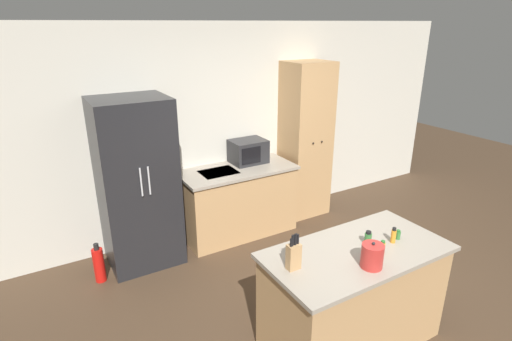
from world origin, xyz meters
TOP-DOWN VIEW (x-y plane):
  - ground_plane at (0.00, 0.00)m, footprint 14.00×14.00m
  - wall_back at (0.00, 2.33)m, footprint 7.20×0.06m
  - refrigerator at (-1.36, 1.96)m, footprint 0.78×0.70m
  - back_counter at (-0.12, 1.98)m, footprint 1.45×0.69m
  - pantry_cabinet at (0.98, 2.05)m, footprint 0.59×0.53m
  - kitchen_island at (-0.20, -0.20)m, footprint 1.50×0.77m
  - microwave at (0.11, 2.11)m, footprint 0.44×0.35m
  - knife_block at (-0.79, -0.15)m, footprint 0.10×0.06m
  - spice_bottle_tall_dark at (-0.06, -0.32)m, footprint 0.04×0.04m
  - spice_bottle_short_red at (0.21, -0.24)m, footprint 0.04×0.04m
  - spice_bottle_amber_oil at (-0.07, -0.17)m, footprint 0.06×0.06m
  - spice_bottle_green_herb at (0.13, -0.26)m, footprint 0.04×0.04m
  - kettle at (-0.28, -0.42)m, footprint 0.16×0.16m
  - fire_extinguisher at (-1.88, 1.77)m, footprint 0.11×0.11m

SIDE VIEW (x-z plane):
  - ground_plane at x=0.00m, z-range 0.00..0.00m
  - fire_extinguisher at x=-1.88m, z-range -0.03..0.42m
  - back_counter at x=-0.12m, z-range 0.00..0.88m
  - kitchen_island at x=-0.20m, z-range 0.00..0.90m
  - spice_bottle_short_red at x=0.21m, z-range 0.89..0.97m
  - refrigerator at x=-1.36m, z-range 0.00..1.87m
  - spice_bottle_tall_dark at x=-0.06m, z-range 0.89..1.00m
  - spice_bottle_amber_oil at x=-0.07m, z-range 0.89..1.01m
  - spice_bottle_green_herb at x=0.13m, z-range 0.89..1.03m
  - kettle at x=-0.28m, z-range 0.88..1.09m
  - knife_block at x=-0.79m, z-range 0.86..1.15m
  - microwave at x=0.11m, z-range 0.88..1.18m
  - pantry_cabinet at x=0.98m, z-range 0.00..2.12m
  - wall_back at x=0.00m, z-range 0.00..2.60m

